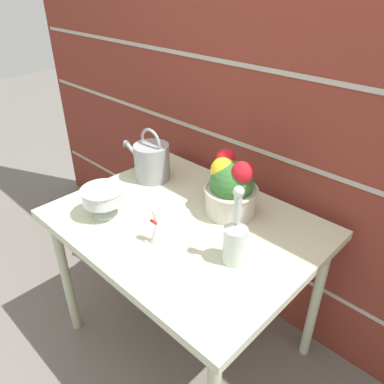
# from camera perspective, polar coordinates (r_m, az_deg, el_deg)

# --- Properties ---
(ground_plane) EXTENTS (12.00, 12.00, 0.00)m
(ground_plane) POSITION_cam_1_polar(r_m,az_deg,el_deg) (2.07, -0.85, -21.34)
(ground_plane) COLOR slate
(brick_wall) EXTENTS (3.60, 0.08, 2.20)m
(brick_wall) POSITION_cam_1_polar(r_m,az_deg,el_deg) (1.73, 10.63, 12.39)
(brick_wall) COLOR maroon
(brick_wall) RESTS_ON ground_plane
(patio_table) EXTENTS (1.07, 0.82, 0.74)m
(patio_table) POSITION_cam_1_polar(r_m,az_deg,el_deg) (1.59, -1.03, -6.50)
(patio_table) COLOR beige
(patio_table) RESTS_ON ground_plane
(watering_can) EXTENTS (0.32, 0.17, 0.26)m
(watering_can) POSITION_cam_1_polar(r_m,az_deg,el_deg) (1.83, -6.22, 4.74)
(watering_can) COLOR #93999E
(watering_can) RESTS_ON patio_table
(crystal_pedestal_bowl) EXTENTS (0.18, 0.18, 0.13)m
(crystal_pedestal_bowl) POSITION_cam_1_polar(r_m,az_deg,el_deg) (1.58, -13.46, -0.67)
(crystal_pedestal_bowl) COLOR silver
(crystal_pedestal_bowl) RESTS_ON patio_table
(flower_planter) EXTENTS (0.23, 0.23, 0.27)m
(flower_planter) POSITION_cam_1_polar(r_m,az_deg,el_deg) (1.55, 5.95, 0.74)
(flower_planter) COLOR beige
(flower_planter) RESTS_ON patio_table
(glass_decanter) EXTENTS (0.09, 0.09, 0.31)m
(glass_decanter) POSITION_cam_1_polar(r_m,az_deg,el_deg) (1.30, 6.60, -6.96)
(glass_decanter) COLOR silver
(glass_decanter) RESTS_ON patio_table
(figurine_vase) EXTENTS (0.06, 0.06, 0.15)m
(figurine_vase) POSITION_cam_1_polar(r_m,az_deg,el_deg) (1.41, -5.38, -5.55)
(figurine_vase) COLOR white
(figurine_vase) RESTS_ON patio_table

